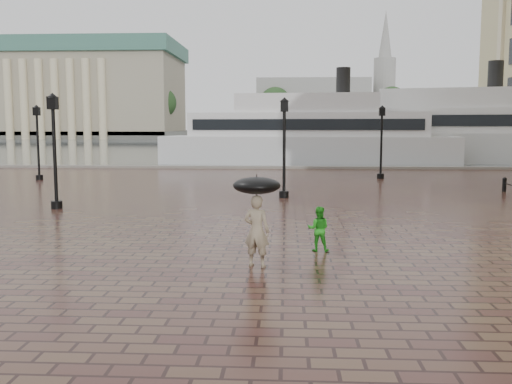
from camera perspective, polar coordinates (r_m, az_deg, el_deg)
ground at (r=12.77m, az=-11.28°, el=-8.25°), size 300.00×300.00×0.00m
harbour_water at (r=104.05m, az=1.38°, el=4.78°), size 240.00×240.00×0.00m
quay_edge at (r=44.18m, az=-0.96°, el=2.36°), size 80.00×0.60×0.30m
far_shore at (r=172.00m, az=2.07°, el=5.82°), size 300.00×60.00×2.00m
museum at (r=167.35m, az=-17.50°, el=9.92°), size 57.00×32.50×26.00m
distant_skyline at (r=168.21m, az=18.83°, el=8.34°), size 102.50×22.00×33.00m
far_trees at (r=150.11m, az=1.93°, el=8.92°), size 188.00×8.00×13.50m
street_lamps at (r=29.83m, az=-5.84°, el=4.78°), size 21.44×14.44×4.40m
adult_pedestrian at (r=13.19m, az=0.07°, el=-3.92°), size 0.70×0.56×1.68m
child_pedestrian at (r=14.96m, az=6.27°, el=-3.69°), size 0.61×0.50×1.17m
ferry_near at (r=49.77m, az=5.17°, el=5.65°), size 25.51×8.63×8.21m
ferry_far at (r=55.73m, az=19.21°, el=5.67°), size 28.41×12.82×9.06m
umbrella at (r=13.04m, az=0.07°, el=0.65°), size 1.10×1.10×1.14m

